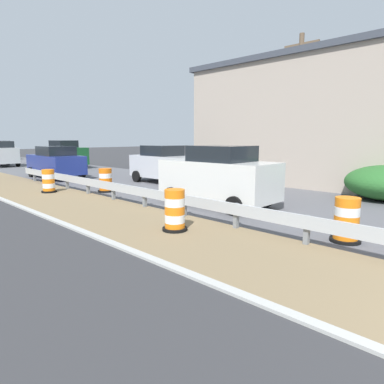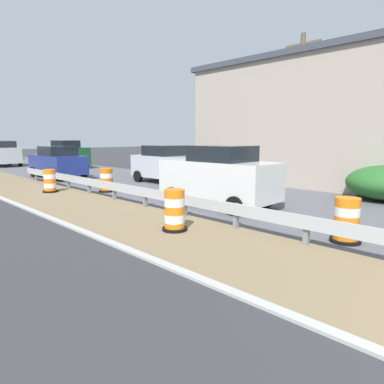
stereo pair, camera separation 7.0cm
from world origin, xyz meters
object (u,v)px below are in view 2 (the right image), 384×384
car_mid_far_lane (67,154)px  car_distant_a (165,164)px  car_trailing_near_lane (4,150)px  traffic_barrel_nearest (346,222)px  car_lead_near_lane (57,162)px  traffic_barrel_far (107,181)px  car_distant_b (219,176)px  traffic_barrel_mid (50,182)px  traffic_barrel_close (175,212)px  utility_pole_near (300,109)px  car_trailing_far_lane (4,154)px

car_mid_far_lane → car_distant_a: (-0.47, -13.26, -0.10)m
car_mid_far_lane → car_trailing_near_lane: bearing=-179.5°
traffic_barrel_nearest → car_lead_near_lane: bearing=87.7°
traffic_barrel_far → car_distant_b: 5.96m
traffic_barrel_mid → car_trailing_near_lane: car_trailing_near_lane is taller
car_lead_near_lane → car_distant_b: size_ratio=1.05×
traffic_barrel_mid → car_distant_b: size_ratio=0.24×
car_mid_far_lane → car_distant_a: bearing=-2.8°
traffic_barrel_mid → car_lead_near_lane: 5.94m
car_trailing_near_lane → traffic_barrel_nearest: bearing=-5.0°
car_distant_a → traffic_barrel_close: bearing=-38.1°
car_distant_a → utility_pole_near: size_ratio=0.56×
traffic_barrel_far → car_trailing_far_lane: car_trailing_far_lane is taller
traffic_barrel_far → car_trailing_near_lane: bearing=82.1°
utility_pole_near → car_distant_b: bearing=-175.9°
car_distant_a → car_lead_near_lane: bearing=-152.3°
traffic_barrel_mid → utility_pole_near: bearing=-35.6°
traffic_barrel_close → utility_pole_near: 10.83m
traffic_barrel_far → car_distant_a: (4.01, 0.53, 0.54)m
car_lead_near_lane → car_mid_far_lane: (3.75, 6.79, 0.14)m
traffic_barrel_nearest → car_trailing_near_lane: (4.09, 40.37, 0.57)m
traffic_barrel_close → traffic_barrel_far: bearing=72.9°
car_mid_far_lane → traffic_barrel_close: bearing=-18.5°
car_trailing_far_lane → car_distant_a: size_ratio=1.01×
car_lead_near_lane → car_trailing_far_lane: bearing=-0.9°
car_mid_far_lane → car_distant_a: size_ratio=1.16×
traffic_barrel_nearest → traffic_barrel_close: bearing=121.2°
car_trailing_far_lane → car_distant_a: 18.73m
car_lead_near_lane → car_distant_a: 7.26m
car_distant_b → car_lead_near_lane: bearing=0.3°
traffic_barrel_close → car_distant_a: bearing=51.2°
utility_pole_near → car_distant_a: bearing=123.7°
utility_pole_near → car_trailing_near_lane: bearing=96.2°
traffic_barrel_nearest → car_distant_a: size_ratio=0.26×
traffic_barrel_far → car_distant_a: bearing=7.5°
traffic_barrel_far → car_mid_far_lane: bearing=72.0°
traffic_barrel_mid → traffic_barrel_far: size_ratio=0.97×
traffic_barrel_nearest → car_distant_b: car_distant_b is taller
car_mid_far_lane → car_distant_a: car_mid_far_lane is taller
car_lead_near_lane → car_trailing_far_lane: 12.04m
car_mid_far_lane → car_trailing_far_lane: size_ratio=1.15×
traffic_barrel_mid → car_mid_far_lane: car_mid_far_lane is taller
traffic_barrel_mid → car_trailing_far_lane: size_ratio=0.25×
car_distant_a → utility_pole_near: bearing=34.4°
traffic_barrel_mid → car_distant_b: (3.16, -7.50, 0.63)m
traffic_barrel_mid → car_lead_near_lane: size_ratio=0.23×
car_lead_near_lane → utility_pole_near: 14.55m
traffic_barrel_close → car_distant_b: bearing=22.2°
traffic_barrel_nearest → traffic_barrel_close: 4.30m
traffic_barrel_close → car_distant_a: size_ratio=0.27×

